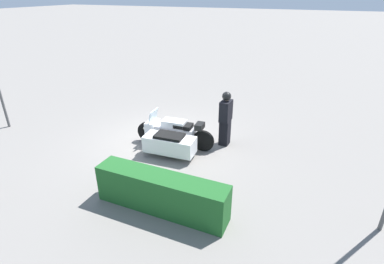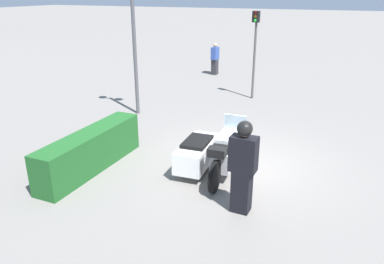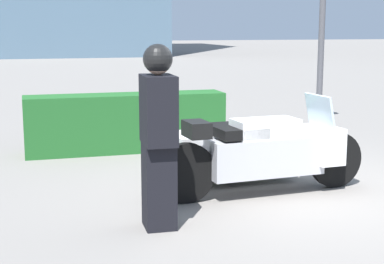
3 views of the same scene
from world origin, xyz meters
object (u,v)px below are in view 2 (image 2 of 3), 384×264
(hedge_bush_curbside, at_px, (91,151))
(twin_lamp_post, at_px, (133,19))
(traffic_light_near, at_px, (255,42))
(pedestrian_bystander, at_px, (215,59))
(officer_rider, at_px, (243,165))
(police_motorcycle, at_px, (212,150))

(hedge_bush_curbside, height_order, twin_lamp_post, twin_lamp_post)
(traffic_light_near, xyz_separation_m, pedestrian_bystander, (3.58, 2.90, -1.38))
(officer_rider, distance_m, pedestrian_bystander, 12.41)
(police_motorcycle, height_order, hedge_bush_curbside, police_motorcycle)
(twin_lamp_post, height_order, pedestrian_bystander, twin_lamp_post)
(traffic_light_near, bearing_deg, police_motorcycle, 16.74)
(twin_lamp_post, bearing_deg, pedestrian_bystander, -1.34)
(twin_lamp_post, bearing_deg, hedge_bush_curbside, -162.88)
(pedestrian_bystander, bearing_deg, officer_rider, -61.99)
(officer_rider, height_order, traffic_light_near, traffic_light_near)
(police_motorcycle, distance_m, hedge_bush_curbside, 2.83)
(police_motorcycle, distance_m, twin_lamp_post, 5.51)
(pedestrian_bystander, bearing_deg, hedge_bush_curbside, -79.29)
(police_motorcycle, bearing_deg, pedestrian_bystander, 16.16)
(police_motorcycle, relative_size, traffic_light_near, 0.82)
(hedge_bush_curbside, bearing_deg, officer_rider, -94.68)
(hedge_bush_curbside, bearing_deg, traffic_light_near, -13.41)
(police_motorcycle, relative_size, hedge_bush_curbside, 0.84)
(police_motorcycle, distance_m, traffic_light_near, 6.65)
(twin_lamp_post, bearing_deg, traffic_light_near, -41.68)
(officer_rider, relative_size, hedge_bush_curbside, 0.57)
(officer_rider, xyz_separation_m, traffic_light_near, (7.85, 1.94, 1.20))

